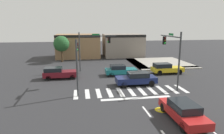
{
  "coord_description": "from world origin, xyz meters",
  "views": [
    {
      "loc": [
        -5.14,
        -23.89,
        6.88
      ],
      "look_at": [
        -1.37,
        -0.5,
        1.82
      ],
      "focal_mm": 32.05,
      "sensor_mm": 36.0,
      "label": 1
    }
  ],
  "objects_px": {
    "car_navy": "(136,78)",
    "car_yellow": "(166,68)",
    "car_maroon": "(59,73)",
    "traffic_signal_northwest": "(93,45)",
    "traffic_signal_southwest": "(77,55)",
    "roadside_tree": "(61,44)",
    "car_red": "(183,111)",
    "car_teal": "(120,70)",
    "traffic_signal_southeast": "(172,49)"
  },
  "relations": [
    {
      "from": "traffic_signal_southeast",
      "to": "car_maroon",
      "type": "relative_size",
      "value": 1.43
    },
    {
      "from": "traffic_signal_southeast",
      "to": "traffic_signal_southwest",
      "type": "xyz_separation_m",
      "value": [
        -10.41,
        0.06,
        -0.4
      ]
    },
    {
      "from": "traffic_signal_southeast",
      "to": "car_teal",
      "type": "height_order",
      "value": "traffic_signal_southeast"
    },
    {
      "from": "car_navy",
      "to": "car_yellow",
      "type": "bearing_deg",
      "value": -140.59
    },
    {
      "from": "car_red",
      "to": "roadside_tree",
      "type": "xyz_separation_m",
      "value": [
        -10.6,
        25.37,
        2.63
      ]
    },
    {
      "from": "traffic_signal_northwest",
      "to": "traffic_signal_southeast",
      "type": "relative_size",
      "value": 0.94
    },
    {
      "from": "car_maroon",
      "to": "car_red",
      "type": "bearing_deg",
      "value": -53.11
    },
    {
      "from": "car_teal",
      "to": "roadside_tree",
      "type": "distance_m",
      "value": 14.72
    },
    {
      "from": "car_yellow",
      "to": "roadside_tree",
      "type": "xyz_separation_m",
      "value": [
        -15.35,
        11.7,
        2.6
      ]
    },
    {
      "from": "car_maroon",
      "to": "roadside_tree",
      "type": "xyz_separation_m",
      "value": [
        -0.58,
        12.02,
        2.62
      ]
    },
    {
      "from": "traffic_signal_southwest",
      "to": "car_maroon",
      "type": "height_order",
      "value": "traffic_signal_southwest"
    },
    {
      "from": "traffic_signal_northwest",
      "to": "car_yellow",
      "type": "xyz_separation_m",
      "value": [
        10.08,
        -3.44,
        -3.17
      ]
    },
    {
      "from": "traffic_signal_southwest",
      "to": "car_navy",
      "type": "bearing_deg",
      "value": -82.67
    },
    {
      "from": "traffic_signal_southeast",
      "to": "car_yellow",
      "type": "bearing_deg",
      "value": -19.05
    },
    {
      "from": "car_maroon",
      "to": "traffic_signal_southwest",
      "type": "bearing_deg",
      "value": -64.78
    },
    {
      "from": "car_navy",
      "to": "car_teal",
      "type": "distance_m",
      "value": 4.89
    },
    {
      "from": "traffic_signal_southeast",
      "to": "car_navy",
      "type": "distance_m",
      "value": 5.14
    },
    {
      "from": "traffic_signal_southeast",
      "to": "roadside_tree",
      "type": "xyz_separation_m",
      "value": [
        -13.43,
        17.27,
        -0.81
      ]
    },
    {
      "from": "traffic_signal_southwest",
      "to": "car_red",
      "type": "distance_m",
      "value": 11.55
    },
    {
      "from": "car_yellow",
      "to": "roadside_tree",
      "type": "distance_m",
      "value": 19.48
    },
    {
      "from": "car_maroon",
      "to": "car_teal",
      "type": "height_order",
      "value": "car_maroon"
    },
    {
      "from": "car_maroon",
      "to": "car_red",
      "type": "height_order",
      "value": "car_maroon"
    },
    {
      "from": "traffic_signal_southeast",
      "to": "car_navy",
      "type": "height_order",
      "value": "traffic_signal_southeast"
    },
    {
      "from": "traffic_signal_southwest",
      "to": "car_maroon",
      "type": "xyz_separation_m",
      "value": [
        -2.44,
        5.19,
        -3.03
      ]
    },
    {
      "from": "traffic_signal_southwest",
      "to": "car_yellow",
      "type": "xyz_separation_m",
      "value": [
        12.33,
        5.51,
        -3.0
      ]
    },
    {
      "from": "car_maroon",
      "to": "traffic_signal_northwest",
      "type": "bearing_deg",
      "value": 38.74
    },
    {
      "from": "traffic_signal_northwest",
      "to": "roadside_tree",
      "type": "relative_size",
      "value": 1.19
    },
    {
      "from": "traffic_signal_northwest",
      "to": "traffic_signal_southwest",
      "type": "height_order",
      "value": "traffic_signal_northwest"
    },
    {
      "from": "roadside_tree",
      "to": "car_teal",
      "type": "bearing_deg",
      "value": -52.9
    },
    {
      "from": "traffic_signal_southeast",
      "to": "roadside_tree",
      "type": "bearing_deg",
      "value": 37.87
    },
    {
      "from": "traffic_signal_northwest",
      "to": "car_teal",
      "type": "relative_size",
      "value": 1.36
    },
    {
      "from": "car_red",
      "to": "car_teal",
      "type": "bearing_deg",
      "value": 7.68
    },
    {
      "from": "traffic_signal_southeast",
      "to": "traffic_signal_southwest",
      "type": "height_order",
      "value": "traffic_signal_southeast"
    },
    {
      "from": "traffic_signal_southeast",
      "to": "car_teal",
      "type": "distance_m",
      "value": 8.17
    },
    {
      "from": "traffic_signal_northwest",
      "to": "roadside_tree",
      "type": "bearing_deg",
      "value": 122.54
    },
    {
      "from": "traffic_signal_southwest",
      "to": "car_navy",
      "type": "relative_size",
      "value": 1.2
    },
    {
      "from": "traffic_signal_northwest",
      "to": "roadside_tree",
      "type": "xyz_separation_m",
      "value": [
        -5.27,
        8.26,
        -0.58
      ]
    },
    {
      "from": "traffic_signal_northwest",
      "to": "car_yellow",
      "type": "height_order",
      "value": "traffic_signal_northwest"
    },
    {
      "from": "car_yellow",
      "to": "car_red",
      "type": "height_order",
      "value": "car_yellow"
    },
    {
      "from": "car_navy",
      "to": "car_maroon",
      "type": "bearing_deg",
      "value": -25.43
    },
    {
      "from": "car_teal",
      "to": "car_maroon",
      "type": "bearing_deg",
      "value": -176.7
    },
    {
      "from": "traffic_signal_northwest",
      "to": "roadside_tree",
      "type": "distance_m",
      "value": 9.81
    },
    {
      "from": "roadside_tree",
      "to": "car_navy",
      "type": "bearing_deg",
      "value": -59.36
    },
    {
      "from": "car_red",
      "to": "car_teal",
      "type": "xyz_separation_m",
      "value": [
        -1.86,
        13.82,
        -0.02
      ]
    },
    {
      "from": "traffic_signal_southwest",
      "to": "roadside_tree",
      "type": "height_order",
      "value": "traffic_signal_southwest"
    },
    {
      "from": "car_maroon",
      "to": "roadside_tree",
      "type": "height_order",
      "value": "roadside_tree"
    },
    {
      "from": "traffic_signal_southeast",
      "to": "traffic_signal_northwest",
      "type": "bearing_deg",
      "value": 42.16
    },
    {
      "from": "car_yellow",
      "to": "car_navy",
      "type": "xyz_separation_m",
      "value": [
        -5.67,
        -4.66,
        0.01
      ]
    },
    {
      "from": "car_yellow",
      "to": "car_red",
      "type": "bearing_deg",
      "value": -109.16
    },
    {
      "from": "car_yellow",
      "to": "car_maroon",
      "type": "distance_m",
      "value": 14.78
    }
  ]
}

